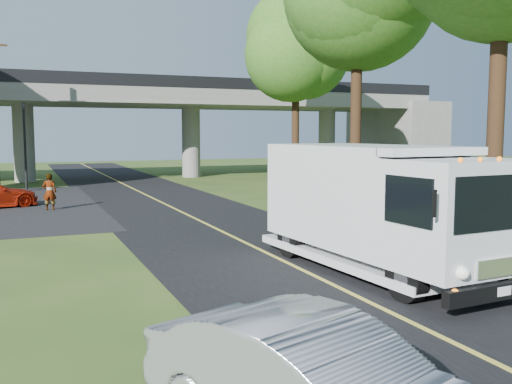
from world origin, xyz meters
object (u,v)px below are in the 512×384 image
tree_right_far (300,50)px  pedestrian (50,192)px  traffic_signal (25,136)px  step_van (380,204)px

tree_right_far → pedestrian: size_ratio=6.68×
traffic_signal → tree_right_far: tree_right_far is taller
tree_right_far → step_van: tree_right_far is taller
traffic_signal → pedestrian: bearing=-85.4°
tree_right_far → step_van: 21.49m
traffic_signal → pedestrian: size_ratio=3.16×
traffic_signal → step_van: size_ratio=0.69×
step_van → pedestrian: step_van is taller
traffic_signal → step_van: traffic_signal is taller
traffic_signal → step_van: bearing=-73.0°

